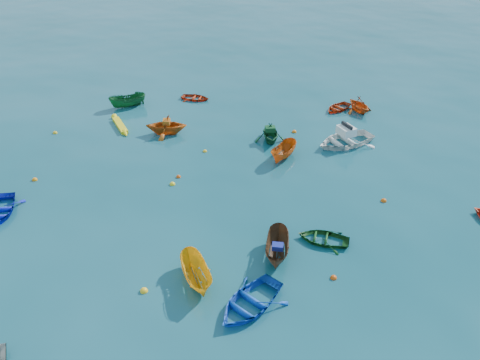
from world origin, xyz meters
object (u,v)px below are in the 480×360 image
Objects in this scene: dinghy_blue_sw at (0,214)px; dinghy_blue_se at (250,306)px; motorboat_white at (344,144)px; kayak_yellow at (120,127)px.

dinghy_blue_se is at bearing -33.71° from dinghy_blue_sw.
dinghy_blue_se is 0.82× the size of motorboat_white.
dinghy_blue_sw is 0.96× the size of kayak_yellow.
kayak_yellow is 0.79× the size of motorboat_white.
dinghy_blue_sw is at bearing -165.01° from dinghy_blue_se.
kayak_yellow is 17.30m from motorboat_white.
dinghy_blue_se is 17.12m from motorboat_white.
dinghy_blue_sw is 23.26m from motorboat_white.
motorboat_white is at bearing 105.80° from dinghy_blue_se.
motorboat_white reaches higher than dinghy_blue_se.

